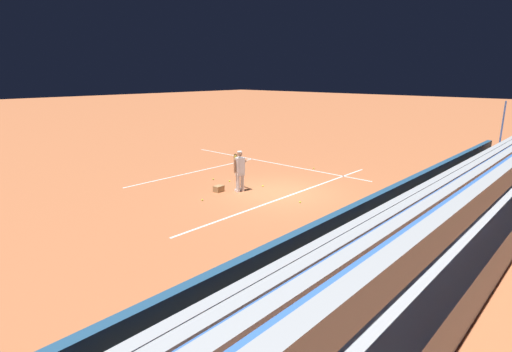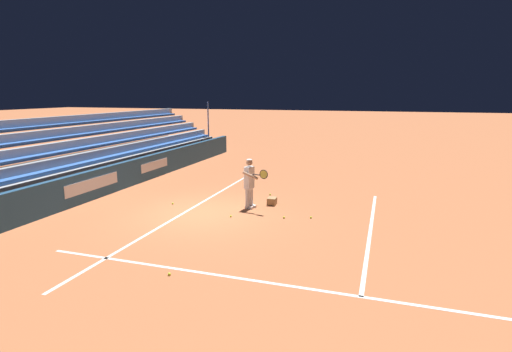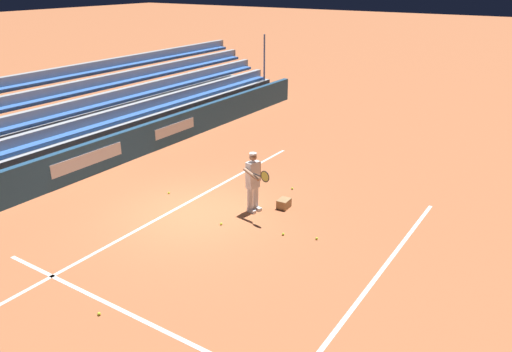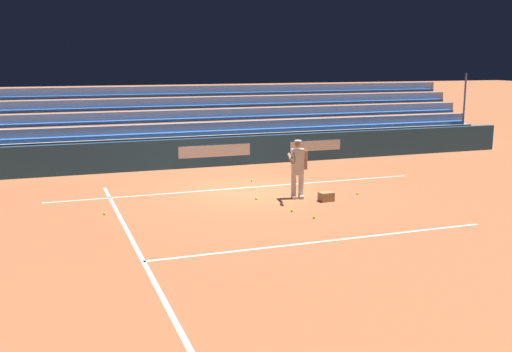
{
  "view_description": "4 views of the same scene",
  "coord_description": "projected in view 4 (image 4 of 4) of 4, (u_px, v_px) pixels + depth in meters",
  "views": [
    {
      "loc": [
        -12.5,
        -9.88,
        4.77
      ],
      "look_at": [
        -0.65,
        0.87,
        0.68
      ],
      "focal_mm": 28.0,
      "sensor_mm": 36.0,
      "label": 1
    },
    {
      "loc": [
        11.57,
        5.78,
        3.92
      ],
      "look_at": [
        -0.92,
        1.67,
        1.18
      ],
      "focal_mm": 28.0,
      "sensor_mm": 36.0,
      "label": 2
    },
    {
      "loc": [
        9.47,
        8.38,
        6.18
      ],
      "look_at": [
        -1.09,
        1.47,
        1.06
      ],
      "focal_mm": 35.0,
      "sensor_mm": 36.0,
      "label": 3
    },
    {
      "loc": [
        5.87,
        17.08,
        3.99
      ],
      "look_at": [
        0.23,
        1.42,
        0.75
      ],
      "focal_mm": 42.0,
      "sensor_mm": 36.0,
      "label": 4
    }
  ],
  "objects": [
    {
      "name": "ground_plane",
      "position": [
        247.0,
        191.0,
        18.49
      ],
      "size": [
        160.0,
        160.0,
        0.0
      ],
      "primitive_type": "plane",
      "color": "#B7663D"
    },
    {
      "name": "court_baseline_white",
      "position": [
        242.0,
        188.0,
        18.95
      ],
      "size": [
        12.0,
        0.1,
        0.01
      ],
      "primitive_type": "cube",
      "color": "white",
      "rests_on": "ground"
    },
    {
      "name": "court_sideline_white",
      "position": [
        132.0,
        241.0,
        13.42
      ],
      "size": [
        0.1,
        12.0,
        0.01
      ],
      "primitive_type": "cube",
      "color": "white",
      "rests_on": "ground"
    },
    {
      "name": "court_service_line_white",
      "position": [
        327.0,
        241.0,
        13.41
      ],
      "size": [
        8.22,
        0.1,
        0.01
      ],
      "primitive_type": "cube",
      "color": "white",
      "rests_on": "ground"
    },
    {
      "name": "back_wall_sponsor_board",
      "position": [
        208.0,
        152.0,
        22.64
      ],
      "size": [
        26.55,
        0.25,
        1.1
      ],
      "color": "navy",
      "rests_on": "ground"
    },
    {
      "name": "bleacher_stand",
      "position": [
        193.0,
        140.0,
        24.66
      ],
      "size": [
        25.22,
        3.2,
        3.4
      ],
      "color": "#9EA3A8",
      "rests_on": "ground"
    },
    {
      "name": "tennis_player",
      "position": [
        297.0,
        168.0,
        17.37
      ],
      "size": [
        0.73,
        0.96,
        1.71
      ],
      "color": "silver",
      "rests_on": "ground"
    },
    {
      "name": "ball_box_cardboard",
      "position": [
        326.0,
        197.0,
        17.16
      ],
      "size": [
        0.42,
        0.33,
        0.26
      ],
      "primitive_type": "cube",
      "rotation": [
        0.0,
        0.0,
        0.07
      ],
      "color": "#A87F51",
      "rests_on": "ground"
    },
    {
      "name": "tennis_ball_near_player",
      "position": [
        105.0,
        214.0,
        15.67
      ],
      "size": [
        0.07,
        0.07,
        0.07
      ],
      "primitive_type": "sphere",
      "color": "#CCE533",
      "rests_on": "ground"
    },
    {
      "name": "tennis_ball_far_right",
      "position": [
        252.0,
        180.0,
        19.97
      ],
      "size": [
        0.07,
        0.07,
        0.07
      ],
      "primitive_type": "sphere",
      "color": "#CCE533",
      "rests_on": "ground"
    },
    {
      "name": "tennis_ball_toward_net",
      "position": [
        314.0,
        217.0,
        15.3
      ],
      "size": [
        0.07,
        0.07,
        0.07
      ],
      "primitive_type": "sphere",
      "color": "#CCE533",
      "rests_on": "ground"
    },
    {
      "name": "tennis_ball_by_box",
      "position": [
        358.0,
        194.0,
        18.0
      ],
      "size": [
        0.07,
        0.07,
        0.07
      ],
      "primitive_type": "sphere",
      "color": "#CCE533",
      "rests_on": "ground"
    },
    {
      "name": "tennis_ball_far_left",
      "position": [
        292.0,
        211.0,
        15.97
      ],
      "size": [
        0.07,
        0.07,
        0.07
      ],
      "primitive_type": "sphere",
      "color": "#CCE533",
      "rests_on": "ground"
    },
    {
      "name": "tennis_ball_midcourt",
      "position": [
        256.0,
        199.0,
        17.37
      ],
      "size": [
        0.07,
        0.07,
        0.07
      ],
      "primitive_type": "sphere",
      "color": "#CCE533",
      "rests_on": "ground"
    }
  ]
}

